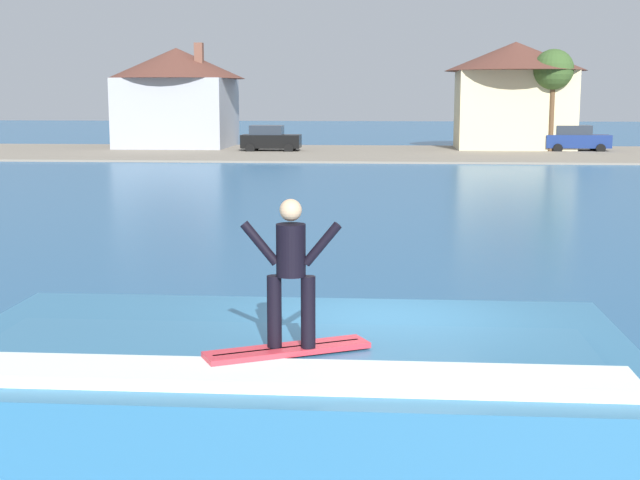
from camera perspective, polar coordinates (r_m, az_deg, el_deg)
name	(u,v)px	position (r m, az deg, el deg)	size (l,w,h in m)	color
ground_plane	(384,384)	(12.05, 4.15, -9.21)	(260.00, 260.00, 0.00)	#265C8D
wave_crest	(290,377)	(10.74, -1.91, -8.78)	(8.11, 4.69, 1.03)	teal
surfboard	(288,350)	(9.78, -2.09, -7.05)	(1.82, 1.19, 0.06)	#D8333F
surfer	(291,266)	(9.55, -1.88, -1.65)	(1.09, 0.32, 1.63)	black
shoreline_bank	(389,153)	(59.91, 4.43, 5.58)	(120.00, 17.35, 0.12)	gray
car_near_shore	(270,139)	(61.57, -3.22, 6.51)	(4.05, 2.16, 1.86)	black
car_far_shore	(575,139)	(64.08, 16.08, 6.28)	(4.41, 2.23, 1.86)	navy
house_with_chimney	(177,93)	(67.35, -9.16, 9.30)	(10.10, 10.10, 7.63)	#9EA3AD
house_gabled_white	(515,87)	(65.41, 12.38, 9.56)	(9.97, 9.97, 7.63)	beige
tree_tall_bare	(553,71)	(62.95, 14.76, 10.47)	(2.73, 2.73, 6.99)	brown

